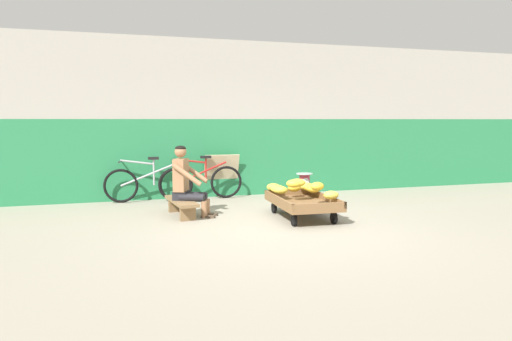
{
  "coord_description": "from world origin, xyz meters",
  "views": [
    {
      "loc": [
        -2.27,
        -6.22,
        1.55
      ],
      "look_at": [
        -0.08,
        0.91,
        0.75
      ],
      "focal_mm": 33.2,
      "sensor_mm": 36.0,
      "label": 1
    }
  ],
  "objects_px": {
    "weighing_scale": "(304,181)",
    "plastic_crate": "(304,198)",
    "banana_cart": "(302,203)",
    "bicycle_far_left": "(201,182)",
    "bicycle_near_left": "(148,183)",
    "vendor_seated": "(186,181)",
    "low_bench": "(181,204)",
    "sign_board": "(221,176)",
    "shopping_bag": "(331,203)"
  },
  "relations": [
    {
      "from": "weighing_scale",
      "to": "plastic_crate",
      "type": "bearing_deg",
      "value": 90.0
    },
    {
      "from": "banana_cart",
      "to": "bicycle_far_left",
      "type": "height_order",
      "value": "bicycle_far_left"
    },
    {
      "from": "weighing_scale",
      "to": "bicycle_near_left",
      "type": "xyz_separation_m",
      "value": [
        -2.66,
        1.24,
        -0.1
      ]
    },
    {
      "from": "bicycle_near_left",
      "to": "vendor_seated",
      "type": "bearing_deg",
      "value": -72.55
    },
    {
      "from": "weighing_scale",
      "to": "bicycle_far_left",
      "type": "bearing_deg",
      "value": 143.47
    },
    {
      "from": "low_bench",
      "to": "bicycle_far_left",
      "type": "bearing_deg",
      "value": 68.33
    },
    {
      "from": "plastic_crate",
      "to": "weighing_scale",
      "type": "distance_m",
      "value": 0.3
    },
    {
      "from": "banana_cart",
      "to": "sign_board",
      "type": "distance_m",
      "value": 2.58
    },
    {
      "from": "banana_cart",
      "to": "sign_board",
      "type": "bearing_deg",
      "value": 106.99
    },
    {
      "from": "banana_cart",
      "to": "sign_board",
      "type": "xyz_separation_m",
      "value": [
        -0.75,
        2.46,
        0.19
      ]
    },
    {
      "from": "bicycle_far_left",
      "to": "shopping_bag",
      "type": "bearing_deg",
      "value": -42.18
    },
    {
      "from": "plastic_crate",
      "to": "shopping_bag",
      "type": "relative_size",
      "value": 1.5
    },
    {
      "from": "weighing_scale",
      "to": "shopping_bag",
      "type": "relative_size",
      "value": 1.25
    },
    {
      "from": "bicycle_near_left",
      "to": "bicycle_far_left",
      "type": "bearing_deg",
      "value": -0.35
    },
    {
      "from": "bicycle_far_left",
      "to": "vendor_seated",
      "type": "bearing_deg",
      "value": -108.56
    },
    {
      "from": "vendor_seated",
      "to": "low_bench",
      "type": "bearing_deg",
      "value": 155.09
    },
    {
      "from": "low_bench",
      "to": "weighing_scale",
      "type": "distance_m",
      "value": 2.29
    },
    {
      "from": "vendor_seated",
      "to": "bicycle_far_left",
      "type": "height_order",
      "value": "vendor_seated"
    },
    {
      "from": "weighing_scale",
      "to": "bicycle_far_left",
      "type": "distance_m",
      "value": 2.07
    },
    {
      "from": "plastic_crate",
      "to": "low_bench",
      "type": "bearing_deg",
      "value": -173.33
    },
    {
      "from": "vendor_seated",
      "to": "banana_cart",
      "type": "bearing_deg",
      "value": -22.03
    },
    {
      "from": "shopping_bag",
      "to": "bicycle_near_left",
      "type": "bearing_deg",
      "value": 149.02
    },
    {
      "from": "plastic_crate",
      "to": "bicycle_far_left",
      "type": "height_order",
      "value": "bicycle_far_left"
    },
    {
      "from": "shopping_bag",
      "to": "banana_cart",
      "type": "bearing_deg",
      "value": -147.07
    },
    {
      "from": "banana_cart",
      "to": "vendor_seated",
      "type": "distance_m",
      "value": 1.89
    },
    {
      "from": "low_bench",
      "to": "plastic_crate",
      "type": "relative_size",
      "value": 3.13
    },
    {
      "from": "plastic_crate",
      "to": "sign_board",
      "type": "bearing_deg",
      "value": 129.48
    },
    {
      "from": "banana_cart",
      "to": "low_bench",
      "type": "distance_m",
      "value": 1.95
    },
    {
      "from": "plastic_crate",
      "to": "sign_board",
      "type": "relative_size",
      "value": 0.42
    },
    {
      "from": "banana_cart",
      "to": "shopping_bag",
      "type": "relative_size",
      "value": 6.14
    },
    {
      "from": "shopping_bag",
      "to": "sign_board",
      "type": "bearing_deg",
      "value": 126.67
    },
    {
      "from": "vendor_seated",
      "to": "plastic_crate",
      "type": "bearing_deg",
      "value": 7.87
    },
    {
      "from": "plastic_crate",
      "to": "bicycle_near_left",
      "type": "bearing_deg",
      "value": 155.07
    },
    {
      "from": "vendor_seated",
      "to": "bicycle_near_left",
      "type": "height_order",
      "value": "vendor_seated"
    },
    {
      "from": "low_bench",
      "to": "banana_cart",
      "type": "bearing_deg",
      "value": -22.16
    },
    {
      "from": "bicycle_near_left",
      "to": "shopping_bag",
      "type": "xyz_separation_m",
      "value": [
        2.94,
        -1.76,
        -0.23
      ]
    },
    {
      "from": "weighing_scale",
      "to": "bicycle_near_left",
      "type": "bearing_deg",
      "value": 155.05
    },
    {
      "from": "low_bench",
      "to": "vendor_seated",
      "type": "height_order",
      "value": "vendor_seated"
    },
    {
      "from": "vendor_seated",
      "to": "weighing_scale",
      "type": "distance_m",
      "value": 2.2
    },
    {
      "from": "low_bench",
      "to": "bicycle_far_left",
      "type": "distance_m",
      "value": 1.62
    },
    {
      "from": "plastic_crate",
      "to": "bicycle_near_left",
      "type": "xyz_separation_m",
      "value": [
        -2.66,
        1.24,
        0.2
      ]
    },
    {
      "from": "banana_cart",
      "to": "weighing_scale",
      "type": "distance_m",
      "value": 1.12
    },
    {
      "from": "banana_cart",
      "to": "weighing_scale",
      "type": "xyz_separation_m",
      "value": [
        0.45,
        1.0,
        0.21
      ]
    },
    {
      "from": "bicycle_far_left",
      "to": "plastic_crate",
      "type": "bearing_deg",
      "value": -36.5
    },
    {
      "from": "vendor_seated",
      "to": "plastic_crate",
      "type": "relative_size",
      "value": 3.17
    },
    {
      "from": "bicycle_far_left",
      "to": "shopping_bag",
      "type": "xyz_separation_m",
      "value": [
        1.94,
        -1.76,
        -0.23
      ]
    },
    {
      "from": "bicycle_far_left",
      "to": "weighing_scale",
      "type": "bearing_deg",
      "value": -36.53
    },
    {
      "from": "shopping_bag",
      "to": "weighing_scale",
      "type": "bearing_deg",
      "value": 117.72
    },
    {
      "from": "low_bench",
      "to": "vendor_seated",
      "type": "xyz_separation_m",
      "value": [
        0.08,
        -0.04,
        0.37
      ]
    },
    {
      "from": "bicycle_far_left",
      "to": "low_bench",
      "type": "bearing_deg",
      "value": -111.67
    }
  ]
}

